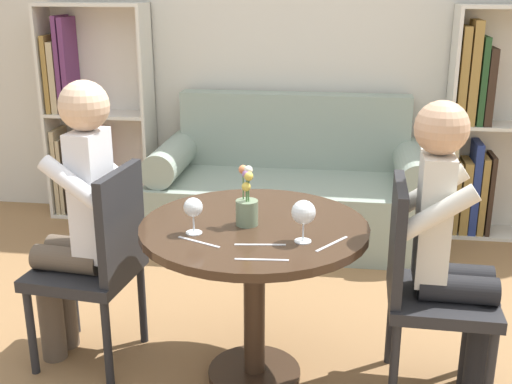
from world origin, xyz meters
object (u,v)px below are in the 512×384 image
chair_left (99,259)px  bookshelf_left (88,124)px  person_left (78,217)px  couch (290,192)px  wine_glass_left (193,208)px  wine_glass_right (304,214)px  person_right (451,246)px  chair_right (424,282)px  flower_vase (247,204)px  bookshelf_right (487,133)px

chair_left → bookshelf_left: bearing=-151.0°
person_left → couch: bearing=159.9°
wine_glass_left → wine_glass_right: bearing=-3.4°
person_right → wine_glass_right: size_ratio=7.52×
wine_glass_right → chair_left: bearing=167.8°
chair_left → chair_right: (1.37, -0.03, 0.00)m
person_left → wine_glass_right: person_left is taller
person_right → wine_glass_left: (-0.99, -0.13, 0.15)m
chair_left → flower_vase: (0.66, -0.05, 0.30)m
chair_left → person_right: person_right is taller
person_left → bookshelf_right: bearing=138.0°
couch → bookshelf_right: (1.26, 0.26, 0.38)m
person_right → wine_glass_right: (-0.57, -0.16, 0.16)m
bookshelf_left → person_right: size_ratio=1.23×
wine_glass_left → flower_vase: 0.22m
person_right → flower_vase: person_right is taller
bookshelf_left → person_left: (0.70, -1.83, 0.01)m
couch → bookshelf_left: 1.53m
chair_left → chair_right: size_ratio=1.00×
couch → person_left: (-0.77, -1.56, 0.37)m
bookshelf_left → wine_glass_left: bearing=-58.2°
couch → person_left: size_ratio=1.40×
chair_left → flower_vase: 0.72m
couch → bookshelf_left: size_ratio=1.18×
person_right → flower_vase: 0.81m
chair_right → person_left: bearing=89.5°
person_left → flower_vase: 0.75m
bookshelf_right → person_right: bearing=-104.6°
wine_glass_left → wine_glass_right: wine_glass_right is taller
chair_right → wine_glass_left: bearing=99.9°
couch → person_right: bearing=-64.4°
flower_vase → bookshelf_right: bearing=55.7°
couch → wine_glass_left: bearing=-97.1°
bookshelf_right → person_right: 1.94m
couch → wine_glass_right: couch is taller
couch → chair_left: (-0.68, -1.58, 0.18)m
wine_glass_left → wine_glass_right: size_ratio=0.88×
couch → wine_glass_left: size_ratio=12.28×
bookshelf_left → person_left: size_ratio=1.19×
chair_left → wine_glass_right: 0.97m
wine_glass_left → person_left: bearing=161.7°
chair_right → wine_glass_left: size_ratio=6.26×
wine_glass_right → flower_vase: (-0.23, 0.14, -0.03)m
chair_right → wine_glass_left: (-0.90, -0.14, 0.31)m
bookshelf_right → person_right: size_ratio=1.23×
chair_right → bookshelf_left: bearing=50.2°
bookshelf_left → couch: bearing=-10.3°
person_right → flower_vase: bearing=92.3°
chair_left → wine_glass_right: size_ratio=5.53×
wine_glass_left → chair_left: bearing=160.3°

